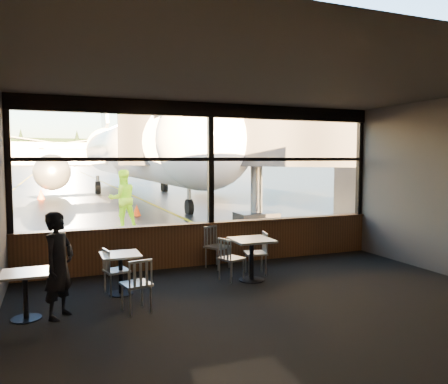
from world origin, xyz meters
TOP-DOWN VIEW (x-y plane):
  - ground_plane at (0.00, 120.00)m, footprint 520.00×520.00m
  - carpet_floor at (0.00, -3.00)m, footprint 8.00×6.00m
  - ceiling at (0.00, -3.00)m, footprint 8.00×6.00m
  - wall_back at (0.00, -6.00)m, footprint 8.00×0.04m
  - window_sill at (0.00, 0.00)m, footprint 8.00×0.28m
  - window_header at (0.00, 0.00)m, footprint 8.00×0.18m
  - mullion_left at (-3.95, 0.00)m, footprint 0.12×0.12m
  - mullion_centre at (0.00, 0.00)m, footprint 0.12×0.12m
  - mullion_right at (3.95, 0.00)m, footprint 0.12×0.12m
  - window_transom at (0.00, 0.00)m, footprint 8.00×0.10m
  - airliner at (1.95, 20.60)m, footprint 30.49×36.40m
  - jet_bridge at (3.60, 5.50)m, footprint 8.99×10.99m
  - cafe_table_near at (0.27, -1.54)m, footprint 0.73×0.73m
  - cafe_table_mid at (-2.16, -1.48)m, footprint 0.64×0.64m
  - cafe_table_left at (-3.60, -2.17)m, footprint 0.63×0.63m
  - chair_near_e at (0.52, -1.18)m, footprint 0.56×0.56m
  - chair_near_w at (-0.08, -1.37)m, footprint 0.58×0.58m
  - chair_near_n at (0.00, -0.40)m, footprint 0.66×0.66m
  - chair_mid_s at (-2.07, -2.43)m, footprint 0.54×0.54m
  - chair_mid_w at (-2.22, -1.45)m, footprint 0.52×0.52m
  - passenger at (-3.14, -2.27)m, footprint 0.63×0.68m
  - ground_crew at (-1.03, 5.91)m, footprint 1.06×0.89m
  - cone_nose at (-0.05, 8.75)m, footprint 0.34×0.34m
  - cone_wing at (-3.84, 18.10)m, footprint 0.41×0.41m
  - hangar_mid at (0.00, 185.00)m, footprint 38.00×15.00m
  - hangar_right at (60.00, 178.00)m, footprint 50.00×20.00m
  - fuel_tank_b at (-20.00, 182.00)m, footprint 8.00×8.00m
  - fuel_tank_c at (-10.00, 182.00)m, footprint 8.00×8.00m
  - treeline at (0.00, 210.00)m, footprint 360.00×3.00m

SIDE VIEW (x-z plane):
  - ground_plane at x=0.00m, z-range 0.00..0.00m
  - carpet_floor at x=0.00m, z-range 0.01..0.01m
  - cone_nose at x=-0.05m, z-range 0.00..0.48m
  - cone_wing at x=-3.84m, z-range 0.00..0.57m
  - cafe_table_left at x=-3.60m, z-range 0.00..0.70m
  - cafe_table_mid at x=-2.16m, z-range 0.00..0.71m
  - chair_mid_w at x=-2.22m, z-range 0.00..0.80m
  - cafe_table_near at x=0.27m, z-range 0.00..0.81m
  - chair_near_w at x=-0.08m, z-range 0.00..0.83m
  - chair_mid_s at x=-2.07m, z-range 0.00..0.84m
  - chair_near_e at x=0.52m, z-range 0.00..0.86m
  - chair_near_n at x=0.00m, z-range 0.00..0.90m
  - window_sill at x=0.00m, z-range 0.00..0.90m
  - passenger at x=-3.14m, z-range 0.00..1.55m
  - ground_crew at x=-1.03m, z-range 0.00..1.95m
  - wall_back at x=0.00m, z-range 0.00..3.50m
  - mullion_left at x=-3.95m, z-range 0.90..3.50m
  - mullion_centre at x=0.00m, z-range 0.90..3.50m
  - mullion_right at x=3.95m, z-range 0.90..3.50m
  - window_transom at x=0.00m, z-range 2.26..2.34m
  - jet_bridge at x=3.60m, z-range 0.00..4.80m
  - fuel_tank_b at x=-20.00m, z-range 0.00..6.00m
  - fuel_tank_c at x=-10.00m, z-range 0.00..6.00m
  - window_header at x=0.00m, z-range 3.20..3.50m
  - ceiling at x=0.00m, z-range 3.48..3.52m
  - hangar_mid at x=0.00m, z-range 0.00..10.00m
  - airliner at x=1.95m, z-range 0.00..10.99m
  - hangar_right at x=60.00m, z-range 0.00..12.00m
  - treeline at x=0.00m, z-range 0.00..12.00m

